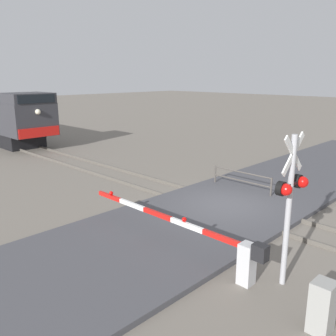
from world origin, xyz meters
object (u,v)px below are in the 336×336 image
(utility_cabinet, at_px, (322,307))
(crossing_signal, at_px, (291,195))
(crossing_gate, at_px, (214,243))
(guard_railing, at_px, (242,178))

(utility_cabinet, bearing_deg, crossing_signal, 51.16)
(crossing_gate, height_order, utility_cabinet, crossing_gate)
(crossing_signal, bearing_deg, utility_cabinet, -128.84)
(crossing_gate, distance_m, utility_cabinet, 3.11)
(utility_cabinet, relative_size, guard_railing, 0.37)
(crossing_signal, xyz_separation_m, guard_railing, (5.59, 4.93, -1.72))
(crossing_signal, height_order, utility_cabinet, crossing_signal)
(crossing_gate, height_order, guard_railing, crossing_gate)
(crossing_signal, relative_size, utility_cabinet, 3.41)
(crossing_signal, distance_m, crossing_gate, 2.41)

